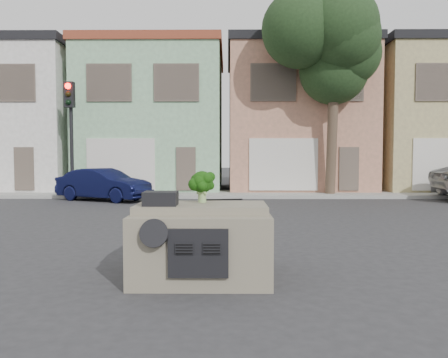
{
  "coord_description": "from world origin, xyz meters",
  "views": [
    {
      "loc": [
        0.39,
        -9.61,
        1.83
      ],
      "look_at": [
        0.3,
        0.5,
        1.3
      ],
      "focal_mm": 35.0,
      "sensor_mm": 36.0,
      "label": 1
    }
  ],
  "objects": [
    {
      "name": "tree_near",
      "position": [
        5.0,
        9.8,
        4.25
      ],
      "size": [
        4.4,
        4.0,
        8.5
      ],
      "primitive_type": "cube",
      "color": "#1E3418",
      "rests_on": "ground"
    },
    {
      "name": "sidewalk",
      "position": [
        0.0,
        10.5,
        0.07
      ],
      "size": [
        40.0,
        3.0,
        0.15
      ],
      "primitive_type": "cube",
      "color": "gray",
      "rests_on": "ground"
    },
    {
      "name": "townhouse_white",
      "position": [
        -11.0,
        14.5,
        3.77
      ],
      "size": [
        7.2,
        8.2,
        7.55
      ],
      "primitive_type": "cube",
      "color": "silver",
      "rests_on": "ground"
    },
    {
      "name": "wiper_arm",
      "position": [
        0.28,
        -2.62,
        1.13
      ],
      "size": [
        0.69,
        0.15,
        0.02
      ],
      "primitive_type": "cube",
      "rotation": [
        0.0,
        0.0,
        0.17
      ],
      "color": "black",
      "rests_on": "car_dashboard"
    },
    {
      "name": "townhouse_tan",
      "position": [
        4.0,
        14.5,
        3.77
      ],
      "size": [
        7.2,
        8.2,
        7.55
      ],
      "primitive_type": "cube",
      "color": "tan",
      "rests_on": "ground"
    },
    {
      "name": "ground_plane",
      "position": [
        0.0,
        0.0,
        0.0
      ],
      "size": [
        120.0,
        120.0,
        0.0
      ],
      "primitive_type": "plane",
      "color": "#303033",
      "rests_on": "ground"
    },
    {
      "name": "townhouse_mint",
      "position": [
        -3.5,
        14.5,
        3.77
      ],
      "size": [
        7.2,
        8.2,
        7.55
      ],
      "primitive_type": "cube",
      "color": "#8ABA8F",
      "rests_on": "ground"
    },
    {
      "name": "navy_sedan",
      "position": [
        -4.72,
        8.25,
        0.0
      ],
      "size": [
        4.24,
        2.93,
        1.33
      ],
      "primitive_type": "imported",
      "rotation": [
        0.0,
        0.0,
        1.15
      ],
      "color": "#0C1035",
      "rests_on": "ground"
    },
    {
      "name": "townhouse_beige",
      "position": [
        11.5,
        14.5,
        3.77
      ],
      "size": [
        7.2,
        8.2,
        7.55
      ],
      "primitive_type": "cube",
      "color": "tan",
      "rests_on": "ground"
    },
    {
      "name": "broccoli",
      "position": [
        -0.0,
        -2.96,
        1.37
      ],
      "size": [
        0.48,
        0.48,
        0.5
      ],
      "primitive_type": "cube",
      "rotation": [
        0.0,
        0.0,
        4.91
      ],
      "color": "#113409",
      "rests_on": "car_dashboard"
    },
    {
      "name": "instrument_hump",
      "position": [
        -0.58,
        -3.35,
        1.22
      ],
      "size": [
        0.48,
        0.38,
        0.2
      ],
      "primitive_type": "cube",
      "color": "black",
      "rests_on": "car_dashboard"
    },
    {
      "name": "traffic_signal",
      "position": [
        -6.5,
        9.5,
        2.55
      ],
      "size": [
        0.4,
        0.4,
        5.1
      ],
      "primitive_type": "cube",
      "color": "black",
      "rests_on": "ground"
    },
    {
      "name": "car_dashboard",
      "position": [
        0.0,
        -3.0,
        0.56
      ],
      "size": [
        2.0,
        1.8,
        1.12
      ],
      "primitive_type": "cube",
      "color": "#776F5C",
      "rests_on": "ground"
    }
  ]
}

